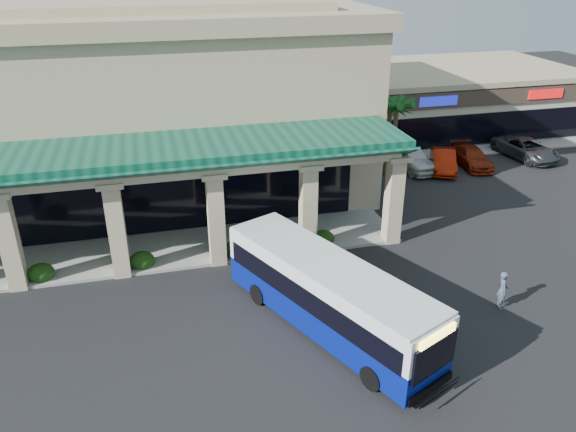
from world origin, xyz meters
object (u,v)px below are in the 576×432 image
object	(u,v)px
car_white	(443,161)
car_red	(472,157)
transit_bus	(328,297)
pedestrian	(503,290)
car_gray	(526,148)
car_silver	(411,158)

from	to	relation	value
car_white	car_red	world-z (taller)	car_white
transit_bus	car_red	xyz separation A→B (m)	(15.56, 15.34, -0.85)
pedestrian	transit_bus	bearing A→B (deg)	109.19
transit_bus	pedestrian	distance (m)	7.63
car_white	car_red	bearing A→B (deg)	31.07
transit_bus	car_red	world-z (taller)	transit_bus
pedestrian	car_gray	size ratio (longest dim) A/B	0.33
transit_bus	car_red	bearing A→B (deg)	20.16
transit_bus	pedestrian	xyz separation A→B (m)	(7.59, -0.42, -0.63)
pedestrian	car_red	bearing A→B (deg)	-4.47
car_red	car_gray	size ratio (longest dim) A/B	0.85
car_silver	car_white	distance (m)	2.21
pedestrian	car_white	bearing A→B (deg)	2.39
transit_bus	car_silver	xyz separation A→B (m)	(11.15, 15.84, -0.68)
transit_bus	car_silver	bearing A→B (deg)	30.43
transit_bus	pedestrian	size ratio (longest dim) A/B	6.20
car_silver	car_white	bearing A→B (deg)	-29.07
car_silver	car_white	xyz separation A→B (m)	(2.05, -0.82, -0.11)
transit_bus	car_gray	distance (m)	25.68
car_red	car_silver	bearing A→B (deg)	-180.00
car_white	pedestrian	bearing A→B (deg)	-86.65
car_white	car_red	size ratio (longest dim) A/B	0.96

